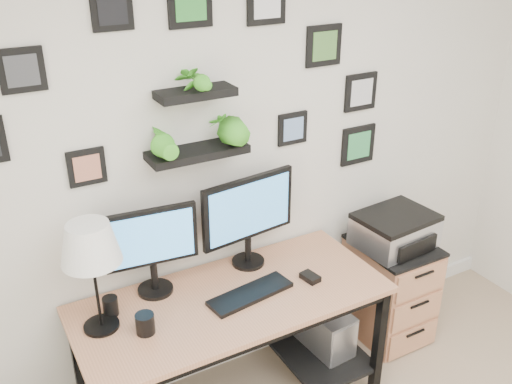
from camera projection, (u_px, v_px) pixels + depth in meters
room at (246, 346)px, 3.59m from camera, size 4.00×4.00×4.00m
desk at (236, 311)px, 2.99m from camera, size 1.60×0.70×0.75m
monitor_left at (152, 245)px, 2.82m from camera, size 0.47×0.20×0.48m
monitor_right at (248, 214)px, 3.04m from camera, size 0.56×0.20×0.52m
keyboard at (250, 294)px, 2.90m from camera, size 0.47×0.21×0.02m
mouse at (310, 277)px, 3.03m from camera, size 0.08×0.11×0.03m
table_lamp at (90, 246)px, 2.49m from camera, size 0.27×0.27×0.55m
mug at (145, 324)px, 2.63m from camera, size 0.09×0.09×0.10m
pen_cup at (111, 306)px, 2.75m from camera, size 0.07×0.07×0.10m
pc_tower_grey at (319, 337)px, 3.42m from camera, size 0.23×0.47×0.45m
file_cabinet at (389, 289)px, 3.67m from camera, size 0.43×0.53×0.67m
printer at (395, 230)px, 3.47m from camera, size 0.48×0.40×0.21m
wall_decor at (208, 105)px, 2.75m from camera, size 2.23×0.18×1.10m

